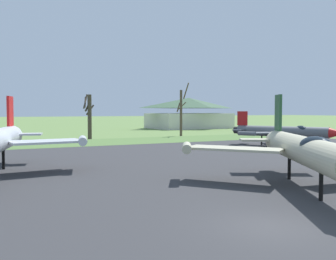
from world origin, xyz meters
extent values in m
plane|color=#607F42|center=(0.00, 0.00, 0.00)|extent=(600.00, 600.00, 0.00)
cube|color=#333335|center=(0.00, 13.59, 0.03)|extent=(82.82, 45.30, 0.05)
cube|color=#527339|center=(0.00, 42.24, 0.03)|extent=(142.82, 12.00, 0.06)
cylinder|color=#565B60|center=(24.72, 25.62, 1.91)|extent=(6.58, 10.81, 1.33)
cylinder|color=black|center=(21.90, 30.95, 1.91)|extent=(1.17, 1.08, 0.93)
ellipsoid|color=#19232D|center=(25.87, 23.46, 2.27)|extent=(0.92, 1.73, 0.86)
cube|color=#565B60|center=(21.45, 25.70, 1.81)|extent=(4.70, 3.08, 0.12)
cube|color=#565B60|center=(26.49, 28.37, 1.81)|extent=(4.08, 5.00, 0.12)
cylinder|color=#565B60|center=(19.14, 25.39, 1.81)|extent=(1.44, 2.11, 0.50)
cylinder|color=#565B60|center=(28.04, 30.12, 1.81)|extent=(1.44, 2.11, 0.50)
cube|color=red|center=(22.25, 30.27, 3.51)|extent=(0.81, 1.33, 1.88)
cube|color=#565B60|center=(21.27, 29.61, 2.01)|extent=(2.20, 1.96, 0.12)
cube|color=#565B60|center=(23.36, 30.72, 2.01)|extent=(2.20, 1.96, 0.12)
cylinder|color=black|center=(25.91, 23.38, 0.62)|extent=(0.18, 0.18, 1.24)
cylinder|color=black|center=(23.53, 27.86, 0.62)|extent=(0.18, 0.18, 1.24)
cylinder|color=#B7B293|center=(6.72, 4.77, 2.26)|extent=(8.22, 12.64, 1.58)
cylinder|color=black|center=(10.30, 10.97, 2.26)|extent=(1.39, 1.31, 1.11)
ellipsoid|color=#19232D|center=(5.64, 2.90, 2.70)|extent=(1.08, 2.02, 1.01)
cube|color=#B7B293|center=(4.40, 8.21, 2.15)|extent=(5.30, 5.99, 0.15)
cylinder|color=#B7B293|center=(2.16, 10.21, 2.15)|extent=(1.78, 2.48, 0.59)
cube|color=#234C2D|center=(9.88, 10.24, 4.37)|extent=(0.92, 1.41, 2.63)
cube|color=#B7B293|center=(8.45, 10.82, 2.38)|extent=(2.84, 2.49, 0.15)
cube|color=#B7B293|center=(11.10, 9.29, 2.38)|extent=(2.84, 2.49, 0.15)
cylinder|color=black|center=(5.21, 2.16, 0.74)|extent=(0.21, 0.21, 1.47)
cylinder|color=black|center=(8.23, 7.38, 0.74)|extent=(0.21, 0.21, 1.47)
cylinder|color=black|center=(-6.92, 24.81, 2.40)|extent=(1.36, 1.18, 1.17)
cube|color=silver|center=(-5.27, 17.69, 2.27)|extent=(5.29, 3.35, 0.16)
cylinder|color=silver|center=(-2.70, 17.48, 2.27)|extent=(1.27, 2.75, 0.62)
cube|color=red|center=(-7.19, 23.78, 4.48)|extent=(0.71, 2.06, 2.50)
cube|color=silver|center=(-5.82, 23.37, 2.52)|extent=(2.51, 2.06, 0.16)
cylinder|color=black|center=(-8.02, 20.55, 0.78)|extent=(0.22, 0.22, 1.56)
cylinder|color=#42382D|center=(6.57, 48.64, 3.54)|extent=(0.63, 0.63, 7.07)
cylinder|color=#42382D|center=(5.95, 48.88, 5.88)|extent=(0.78, 1.52, 1.78)
cylinder|color=#42382D|center=(6.36, 49.05, 5.14)|extent=(1.13, 0.76, 1.56)
cylinder|color=#42382D|center=(6.03, 49.06, 5.98)|extent=(1.15, 1.39, 2.33)
cylinder|color=#42382D|center=(6.80, 49.16, 4.66)|extent=(1.32, 0.76, 1.71)
cylinder|color=brown|center=(23.29, 49.09, 4.10)|extent=(0.45, 0.45, 8.21)
cylinder|color=brown|center=(24.28, 49.03, 8.06)|extent=(0.35, 2.17, 2.86)
cylinder|color=brown|center=(23.74, 49.78, 5.28)|extent=(1.57, 1.10, 1.70)
cylinder|color=brown|center=(23.00, 49.51, 5.15)|extent=(1.12, 0.87, 1.69)
cube|color=beige|center=(40.20, 75.39, 1.94)|extent=(20.08, 14.06, 3.87)
pyramid|color=#38563D|center=(40.20, 75.39, 6.53)|extent=(21.09, 14.77, 2.66)
camera|label=1|loc=(-10.19, -11.31, 4.51)|focal=41.43mm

